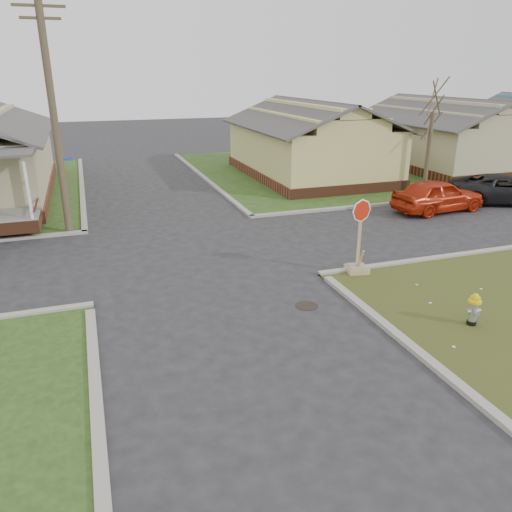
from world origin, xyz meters
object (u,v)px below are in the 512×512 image
object	(u,v)px
utility_pole	(54,115)
dark_pickup	(505,189)
stop_sign	(358,257)
red_sedan	(438,195)
fire_hydrant	(474,308)

from	to	relation	value
utility_pole	dark_pickup	world-z (taller)	utility_pole
stop_sign	dark_pickup	size ratio (longest dim) A/B	0.48
red_sedan	dark_pickup	size ratio (longest dim) A/B	0.88
stop_sign	red_sedan	distance (m)	9.34
utility_pole	stop_sign	size ratio (longest dim) A/B	3.67
dark_pickup	stop_sign	bearing A→B (deg)	140.57
fire_hydrant	stop_sign	distance (m)	4.29
utility_pole	stop_sign	bearing A→B (deg)	-40.61
utility_pole	fire_hydrant	distance (m)	16.03
utility_pole	red_sedan	world-z (taller)	utility_pole
stop_sign	dark_pickup	world-z (taller)	stop_sign
fire_hydrant	stop_sign	size ratio (longest dim) A/B	0.36
stop_sign	dark_pickup	xyz separation A→B (m)	(11.66, 5.86, 0.13)
utility_pole	dark_pickup	size ratio (longest dim) A/B	1.76
utility_pole	dark_pickup	distance (m)	21.08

